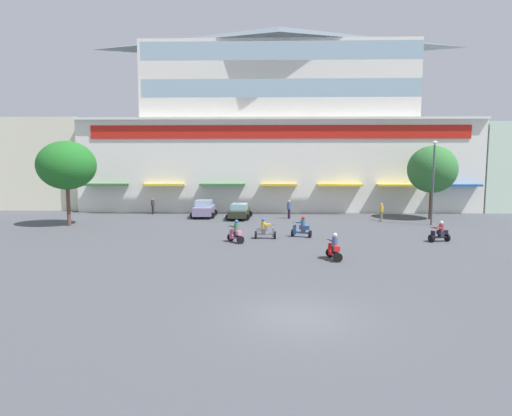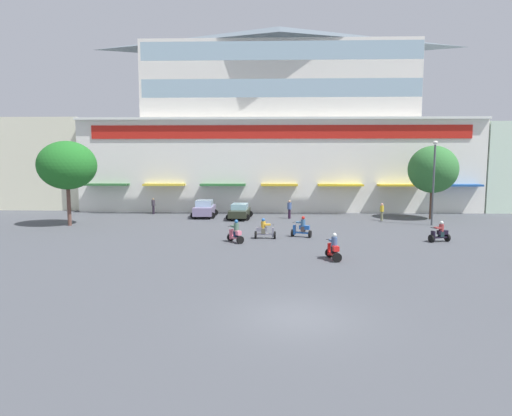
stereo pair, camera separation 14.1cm
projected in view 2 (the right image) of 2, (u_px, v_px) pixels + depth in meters
ground_plane at (285, 245)px, 28.58m from camera, size 128.00×128.00×0.00m
colonial_building at (278, 129)px, 49.67m from camera, size 41.98×14.39×20.20m
flank_building_left at (55, 164)px, 51.63m from camera, size 9.69×9.56×9.98m
plaza_tree_0 at (67, 165)px, 36.29m from camera, size 4.82×4.29×7.06m
plaza_tree_1 at (433, 169)px, 40.22m from camera, size 4.41×4.65×6.78m
parked_car_0 at (205, 209)px, 42.09m from camera, size 2.38×3.84×1.63m
parked_car_1 at (240, 211)px, 40.99m from camera, size 2.40×4.19×1.41m
scooter_rider_0 at (265, 230)px, 30.82m from camera, size 1.49×0.53×1.46m
scooter_rider_1 at (440, 233)px, 29.62m from camera, size 1.49×0.89×1.43m
scooter_rider_2 at (236, 233)px, 29.43m from camera, size 1.23×1.44×1.56m
scooter_rider_3 at (302, 228)px, 31.42m from camera, size 1.52×0.97×1.52m
scooter_rider_4 at (334, 249)px, 24.38m from camera, size 0.77×1.47×1.54m
pedestrian_0 at (153, 205)px, 44.33m from camera, size 0.42×0.42×1.64m
pedestrian_1 at (289, 208)px, 41.01m from camera, size 0.47×0.47×1.73m
pedestrian_2 at (382, 211)px, 39.64m from camera, size 0.38×0.38×1.58m
streetlamp_near at (434, 177)px, 36.51m from camera, size 0.40×0.40×7.06m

